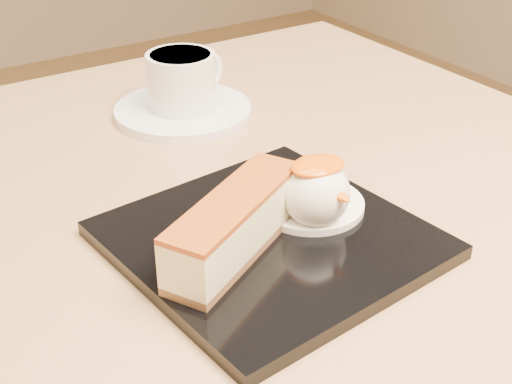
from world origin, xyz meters
TOP-DOWN VIEW (x-y plane):
  - table at (0.00, 0.00)m, footprint 0.80×0.80m
  - dessert_plate at (-0.01, -0.06)m, footprint 0.24×0.24m
  - cheesecake at (-0.05, -0.07)m, footprint 0.15×0.10m
  - cream_smear at (0.04, -0.05)m, footprint 0.09×0.09m
  - ice_cream_scoop at (0.03, -0.07)m, footprint 0.05×0.05m
  - mango_sauce at (0.03, -0.06)m, footprint 0.05×0.03m
  - mint_sprig at (0.01, -0.02)m, footprint 0.03×0.02m
  - saucer at (0.05, 0.20)m, footprint 0.15×0.15m
  - coffee_cup at (0.06, 0.20)m, footprint 0.10×0.07m

SIDE VIEW (x-z plane):
  - table at x=0.00m, z-range 0.20..0.92m
  - saucer at x=0.05m, z-range 0.72..0.73m
  - dessert_plate at x=-0.01m, z-range 0.72..0.73m
  - cream_smear at x=0.04m, z-range 0.73..0.74m
  - mint_sprig at x=0.01m, z-range 0.74..0.74m
  - cheesecake at x=-0.05m, z-range 0.73..0.78m
  - ice_cream_scoop at x=0.03m, z-range 0.73..0.79m
  - coffee_cup at x=0.06m, z-range 0.73..0.79m
  - mango_sauce at x=0.03m, z-range 0.78..0.79m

